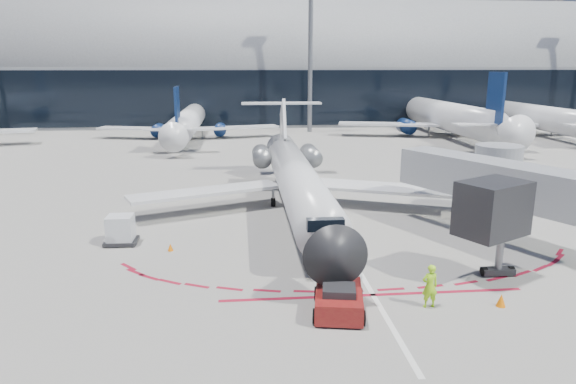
{
  "coord_description": "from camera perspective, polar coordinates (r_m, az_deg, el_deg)",
  "views": [
    {
      "loc": [
        -5.83,
        -32.61,
        10.15
      ],
      "look_at": [
        -2.88,
        -0.43,
        2.19
      ],
      "focal_mm": 32.0,
      "sensor_mm": 36.0,
      "label": 1
    }
  ],
  "objects": [
    {
      "name": "bg_airliner_2",
      "position": [
        80.35,
        16.96,
        10.23
      ],
      "size": [
        36.62,
        38.77,
        11.85
      ],
      "primitive_type": null,
      "color": "silver",
      "rests_on": "ground"
    },
    {
      "name": "pushback_tug",
      "position": [
        22.18,
        5.65,
        -11.83
      ],
      "size": [
        2.56,
        5.04,
        1.28
      ],
      "rotation": [
        0.0,
        0.0,
        -0.18
      ],
      "color": "#620E0F",
      "rests_on": "ground"
    },
    {
      "name": "apron_stop_bar",
      "position": [
        24.13,
        9.43,
        -11.21
      ],
      "size": [
        14.0,
        0.25,
        0.01
      ],
      "primitive_type": "cube",
      "color": "maroon",
      "rests_on": "ground"
    },
    {
      "name": "safety_cone_right",
      "position": [
        24.49,
        22.6,
        -11.04
      ],
      "size": [
        0.41,
        0.41,
        0.57
      ],
      "primitive_type": "cone",
      "color": "orange",
      "rests_on": "ground"
    },
    {
      "name": "bg_airliner_1",
      "position": [
        75.49,
        -11.05,
        9.58
      ],
      "size": [
        30.17,
        31.95,
        9.76
      ],
      "primitive_type": null,
      "color": "silver",
      "rests_on": "ground"
    },
    {
      "name": "uld_container",
      "position": [
        31.51,
        -18.1,
        -4.04
      ],
      "size": [
        1.83,
        1.56,
        1.71
      ],
      "rotation": [
        0.0,
        0.0,
        -0.01
      ],
      "color": "black",
      "rests_on": "ground"
    },
    {
      "name": "ramp_worker",
      "position": [
        23.16,
        15.48,
        -10.03
      ],
      "size": [
        0.74,
        0.52,
        1.95
      ],
      "primitive_type": "imported",
      "rotation": [
        0.0,
        0.0,
        3.22
      ],
      "color": "#A8F71A",
      "rests_on": "ground"
    },
    {
      "name": "apron_centerline",
      "position": [
        36.53,
        4.16,
        -2.32
      ],
      "size": [
        0.25,
        40.0,
        0.01
      ],
      "primitive_type": "cube",
      "color": "silver",
      "rests_on": "ground"
    },
    {
      "name": "light_mast_centre",
      "position": [
        81.37,
        2.5,
        15.48
      ],
      "size": [
        0.7,
        0.7,
        25.0
      ],
      "primitive_type": "cylinder",
      "color": "slate",
      "rests_on": "ground"
    },
    {
      "name": "bg_airliner_3",
      "position": [
        86.82,
        26.08,
        9.18
      ],
      "size": [
        32.09,
        33.97,
        10.38
      ],
      "primitive_type": null,
      "color": "silver",
      "rests_on": "ground"
    },
    {
      "name": "terminal_building",
      "position": [
        97.77,
        -1.87,
        12.87
      ],
      "size": [
        150.0,
        24.15,
        24.0
      ],
      "color": "gray",
      "rests_on": "ground"
    },
    {
      "name": "safety_cone_left",
      "position": [
        29.8,
        -12.94,
        -5.99
      ],
      "size": [
        0.31,
        0.31,
        0.44
      ],
      "primitive_type": "cone",
      "color": "orange",
      "rests_on": "ground"
    },
    {
      "name": "jet_bridge",
      "position": [
        34.22,
        22.07,
        0.76
      ],
      "size": [
        10.03,
        15.2,
        4.9
      ],
      "color": "#95989D",
      "rests_on": "ground"
    },
    {
      "name": "ground",
      "position": [
        34.65,
        4.69,
        -3.24
      ],
      "size": [
        260.0,
        260.0,
        0.0
      ],
      "primitive_type": "plane",
      "color": "gray",
      "rests_on": "ground"
    },
    {
      "name": "regional_jet",
      "position": [
        36.34,
        0.89,
        1.62
      ],
      "size": [
        23.84,
        29.4,
        7.36
      ],
      "color": "silver",
      "rests_on": "ground"
    }
  ]
}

